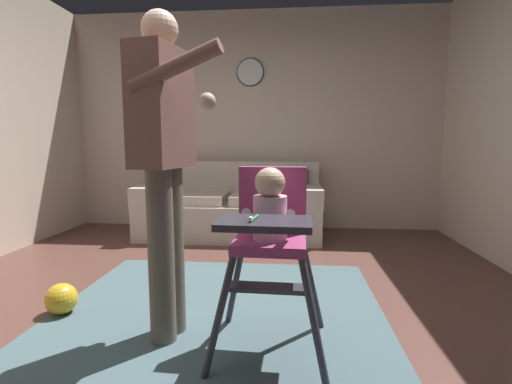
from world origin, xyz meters
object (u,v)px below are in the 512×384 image
(adult_standing, at_px, (165,159))
(wall_clock, at_px, (250,72))
(couch, at_px, (232,208))
(toy_ball, at_px, (61,299))
(high_chair, at_px, (270,224))

(adult_standing, bearing_deg, wall_clock, 96.31)
(couch, bearing_deg, toy_ball, -19.51)
(high_chair, height_order, adult_standing, adult_standing)
(wall_clock, bearing_deg, high_chair, -82.06)
(high_chair, distance_m, adult_standing, 0.66)
(high_chair, bearing_deg, toy_ball, -100.67)
(wall_clock, bearing_deg, couch, -109.95)
(couch, xyz_separation_m, toy_ball, (-0.76, -2.15, -0.23))
(high_chair, bearing_deg, adult_standing, -97.55)
(couch, distance_m, high_chair, 2.54)
(couch, bearing_deg, adult_standing, 0.29)
(couch, xyz_separation_m, adult_standing, (0.01, -2.36, 0.67))
(couch, xyz_separation_m, high_chair, (0.58, -2.45, 0.34))
(toy_ball, bearing_deg, couch, 70.49)
(toy_ball, bearing_deg, wall_clock, 70.41)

